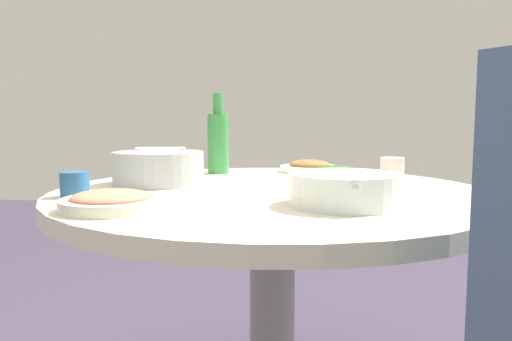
{
  "coord_description": "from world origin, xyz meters",
  "views": [
    {
      "loc": [
        0.09,
        -1.31,
        0.94
      ],
      "look_at": [
        -0.04,
        -0.04,
        0.81
      ],
      "focal_mm": 34.13,
      "sensor_mm": 36.0,
      "label": 1
    }
  ],
  "objects_px": {
    "dish_greens": "(335,176)",
    "dish_shrimp": "(111,201)",
    "soup_bowl": "(345,190)",
    "dish_stirfry": "(309,167)",
    "rice_bowl": "(159,167)",
    "green_bottle": "(218,141)",
    "tea_cup_near": "(392,167)",
    "tea_cup_far": "(75,184)",
    "round_dining_table": "(272,231)"
  },
  "relations": [
    {
      "from": "round_dining_table",
      "to": "rice_bowl",
      "type": "distance_m",
      "value": 0.39
    },
    {
      "from": "dish_shrimp",
      "to": "tea_cup_far",
      "type": "distance_m",
      "value": 0.22
    },
    {
      "from": "round_dining_table",
      "to": "rice_bowl",
      "type": "bearing_deg",
      "value": 167.72
    },
    {
      "from": "green_bottle",
      "to": "dish_shrimp",
      "type": "bearing_deg",
      "value": -98.03
    },
    {
      "from": "green_bottle",
      "to": "round_dining_table",
      "type": "bearing_deg",
      "value": -60.09
    },
    {
      "from": "dish_greens",
      "to": "dish_stirfry",
      "type": "bearing_deg",
      "value": 104.76
    },
    {
      "from": "dish_greens",
      "to": "dish_stirfry",
      "type": "xyz_separation_m",
      "value": [
        -0.08,
        0.29,
        -0.0
      ]
    },
    {
      "from": "dish_greens",
      "to": "green_bottle",
      "type": "xyz_separation_m",
      "value": [
        -0.4,
        0.21,
        0.09
      ]
    },
    {
      "from": "dish_shrimp",
      "to": "tea_cup_far",
      "type": "relative_size",
      "value": 3.04
    },
    {
      "from": "rice_bowl",
      "to": "dish_greens",
      "type": "bearing_deg",
      "value": 10.31
    },
    {
      "from": "dish_greens",
      "to": "tea_cup_far",
      "type": "bearing_deg",
      "value": -152.01
    },
    {
      "from": "rice_bowl",
      "to": "soup_bowl",
      "type": "height_order",
      "value": "rice_bowl"
    },
    {
      "from": "soup_bowl",
      "to": "dish_shrimp",
      "type": "relative_size",
      "value": 1.27
    },
    {
      "from": "soup_bowl",
      "to": "tea_cup_near",
      "type": "bearing_deg",
      "value": 70.76
    },
    {
      "from": "dish_stirfry",
      "to": "tea_cup_near",
      "type": "xyz_separation_m",
      "value": [
        0.28,
        -0.11,
        0.01
      ]
    },
    {
      "from": "tea_cup_far",
      "to": "soup_bowl",
      "type": "bearing_deg",
      "value": -4.91
    },
    {
      "from": "rice_bowl",
      "to": "green_bottle",
      "type": "distance_m",
      "value": 0.34
    },
    {
      "from": "tea_cup_far",
      "to": "tea_cup_near",
      "type": "bearing_deg",
      "value": 31.61
    },
    {
      "from": "rice_bowl",
      "to": "dish_shrimp",
      "type": "distance_m",
      "value": 0.41
    },
    {
      "from": "dish_greens",
      "to": "dish_shrimp",
      "type": "distance_m",
      "value": 0.71
    },
    {
      "from": "dish_stirfry",
      "to": "tea_cup_near",
      "type": "distance_m",
      "value": 0.3
    },
    {
      "from": "soup_bowl",
      "to": "tea_cup_far",
      "type": "height_order",
      "value": "soup_bowl"
    },
    {
      "from": "tea_cup_near",
      "to": "tea_cup_far",
      "type": "distance_m",
      "value": 1.0
    },
    {
      "from": "soup_bowl",
      "to": "tea_cup_far",
      "type": "xyz_separation_m",
      "value": [
        -0.65,
        0.06,
        -0.0
      ]
    },
    {
      "from": "green_bottle",
      "to": "tea_cup_near",
      "type": "bearing_deg",
      "value": -3.22
    },
    {
      "from": "rice_bowl",
      "to": "dish_stirfry",
      "type": "height_order",
      "value": "rice_bowl"
    },
    {
      "from": "dish_shrimp",
      "to": "dish_stirfry",
      "type": "xyz_separation_m",
      "value": [
        0.42,
        0.79,
        -0.0
      ]
    },
    {
      "from": "round_dining_table",
      "to": "rice_bowl",
      "type": "xyz_separation_m",
      "value": [
        -0.34,
        0.07,
        0.17
      ]
    },
    {
      "from": "dish_greens",
      "to": "green_bottle",
      "type": "distance_m",
      "value": 0.46
    },
    {
      "from": "soup_bowl",
      "to": "dish_greens",
      "type": "relative_size",
      "value": 1.28
    },
    {
      "from": "rice_bowl",
      "to": "soup_bowl",
      "type": "relative_size",
      "value": 0.98
    },
    {
      "from": "dish_shrimp",
      "to": "tea_cup_near",
      "type": "relative_size",
      "value": 2.72
    },
    {
      "from": "soup_bowl",
      "to": "dish_greens",
      "type": "xyz_separation_m",
      "value": [
        0.0,
        0.4,
        -0.01
      ]
    },
    {
      "from": "round_dining_table",
      "to": "green_bottle",
      "type": "distance_m",
      "value": 0.5
    },
    {
      "from": "rice_bowl",
      "to": "dish_shrimp",
      "type": "xyz_separation_m",
      "value": [
        0.02,
        -0.41,
        -0.03
      ]
    },
    {
      "from": "soup_bowl",
      "to": "dish_stirfry",
      "type": "height_order",
      "value": "soup_bowl"
    },
    {
      "from": "dish_greens",
      "to": "dish_shrimp",
      "type": "xyz_separation_m",
      "value": [
        -0.5,
        -0.5,
        -0.0
      ]
    },
    {
      "from": "green_bottle",
      "to": "rice_bowl",
      "type": "bearing_deg",
      "value": -111.86
    },
    {
      "from": "tea_cup_near",
      "to": "round_dining_table",
      "type": "bearing_deg",
      "value": -137.46
    },
    {
      "from": "round_dining_table",
      "to": "dish_stirfry",
      "type": "bearing_deg",
      "value": 77.4
    },
    {
      "from": "soup_bowl",
      "to": "tea_cup_near",
      "type": "xyz_separation_m",
      "value": [
        0.2,
        0.58,
        -0.0
      ]
    },
    {
      "from": "tea_cup_near",
      "to": "dish_greens",
      "type": "bearing_deg",
      "value": -138.32
    },
    {
      "from": "dish_stirfry",
      "to": "tea_cup_far",
      "type": "relative_size",
      "value": 3.01
    },
    {
      "from": "green_bottle",
      "to": "tea_cup_near",
      "type": "distance_m",
      "value": 0.6
    },
    {
      "from": "dish_greens",
      "to": "dish_stirfry",
      "type": "distance_m",
      "value": 0.3
    },
    {
      "from": "soup_bowl",
      "to": "dish_stirfry",
      "type": "distance_m",
      "value": 0.7
    },
    {
      "from": "green_bottle",
      "to": "tea_cup_near",
      "type": "height_order",
      "value": "green_bottle"
    },
    {
      "from": "round_dining_table",
      "to": "soup_bowl",
      "type": "distance_m",
      "value": 0.33
    },
    {
      "from": "dish_stirfry",
      "to": "tea_cup_far",
      "type": "distance_m",
      "value": 0.86
    },
    {
      "from": "dish_greens",
      "to": "tea_cup_far",
      "type": "xyz_separation_m",
      "value": [
        -0.66,
        -0.35,
        0.01
      ]
    }
  ]
}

